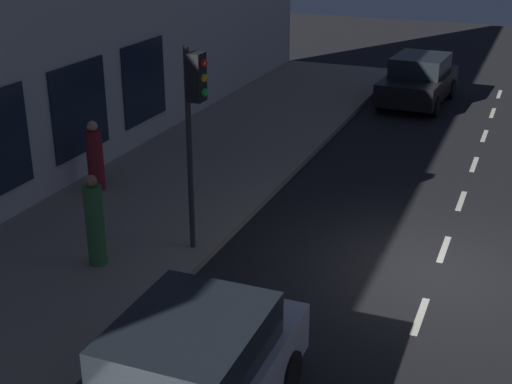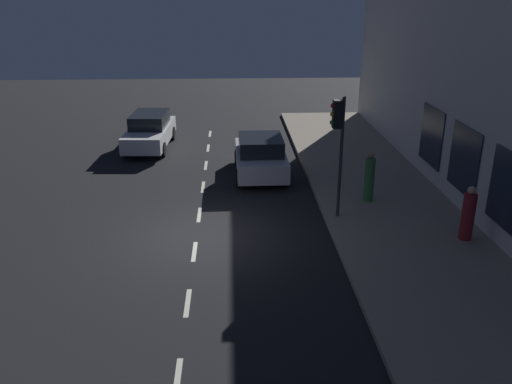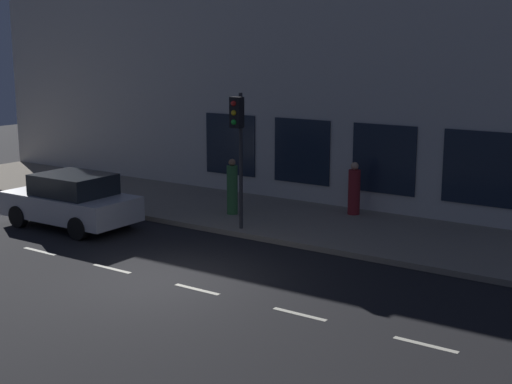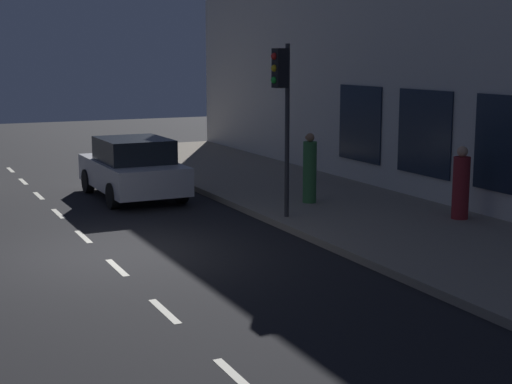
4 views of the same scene
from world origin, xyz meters
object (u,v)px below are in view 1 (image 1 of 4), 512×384
Objects in this scene: parked_car_1 at (187,381)px; parked_car_2 at (418,80)px; pedestrian_0 at (95,158)px; pedestrian_1 at (95,223)px; traffic_light at (194,103)px.

parked_car_2 is (0.26, -17.12, -0.00)m from parked_car_1.
parked_car_2 is 2.56× the size of pedestrian_0.
parked_car_2 is at bearing -179.00° from pedestrian_1.
parked_car_1 is 4.75m from pedestrian_1.
pedestrian_1 reaches higher than pedestrian_0.
parked_car_2 is 12.04m from pedestrian_0.
pedestrian_0 is 3.70m from pedestrian_1.
pedestrian_1 is (3.22, 13.89, 0.15)m from parked_car_2.
traffic_light reaches higher than pedestrian_1.
parked_car_1 is 8.39m from pedestrian_0.
parked_car_2 is 14.26m from pedestrian_1.
parked_car_1 is 2.53× the size of pedestrian_0.
traffic_light reaches higher than parked_car_2.
pedestrian_0 is 0.95× the size of pedestrian_1.
traffic_light is 2.36× the size of pedestrian_0.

